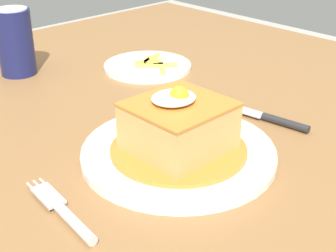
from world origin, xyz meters
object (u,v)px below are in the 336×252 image
object	(u,v)px
main_plate	(178,152)
side_plate_fries	(148,66)
knife	(271,119)
soda_can	(15,42)
fork	(66,214)

from	to	relation	value
main_plate	side_plate_fries	distance (m)	0.35
main_plate	side_plate_fries	bearing A→B (deg)	54.85
knife	main_plate	bearing A→B (deg)	173.48
soda_can	side_plate_fries	bearing A→B (deg)	-37.39
soda_can	side_plate_fries	size ratio (longest dim) A/B	0.73
fork	knife	world-z (taller)	same
soda_can	main_plate	bearing A→B (deg)	-90.98
knife	soda_can	bearing A→B (deg)	110.47
knife	soda_can	world-z (taller)	soda_can
knife	side_plate_fries	size ratio (longest dim) A/B	0.97
knife	soda_can	size ratio (longest dim) A/B	1.34
main_plate	soda_can	world-z (taller)	soda_can
fork	soda_can	distance (m)	0.49
fork	soda_can	bearing A→B (deg)	67.07
fork	main_plate	bearing A→B (deg)	2.64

